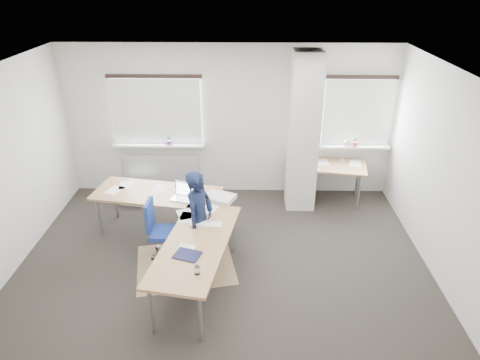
{
  "coord_description": "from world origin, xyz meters",
  "views": [
    {
      "loc": [
        0.35,
        -4.96,
        3.93
      ],
      "look_at": [
        0.23,
        0.9,
        1.01
      ],
      "focal_mm": 32.0,
      "sensor_mm": 36.0,
      "label": 1
    }
  ],
  "objects_px": {
    "desk_main": "(178,217)",
    "desk_side": "(327,166)",
    "task_chair": "(164,241)",
    "person": "(200,219)"
  },
  "relations": [
    {
      "from": "desk_main",
      "to": "person",
      "type": "distance_m",
      "value": 0.35
    },
    {
      "from": "task_chair",
      "to": "person",
      "type": "bearing_deg",
      "value": -10.77
    },
    {
      "from": "task_chair",
      "to": "person",
      "type": "height_order",
      "value": "person"
    },
    {
      "from": "desk_main",
      "to": "person",
      "type": "xyz_separation_m",
      "value": [
        0.32,
        -0.12,
        0.04
      ]
    },
    {
      "from": "desk_side",
      "to": "person",
      "type": "bearing_deg",
      "value": -127.29
    },
    {
      "from": "desk_main",
      "to": "desk_side",
      "type": "relative_size",
      "value": 1.98
    },
    {
      "from": "desk_main",
      "to": "task_chair",
      "type": "height_order",
      "value": "desk_main"
    },
    {
      "from": "person",
      "to": "task_chair",
      "type": "bearing_deg",
      "value": 100.77
    },
    {
      "from": "task_chair",
      "to": "desk_side",
      "type": "bearing_deg",
      "value": 36.17
    },
    {
      "from": "person",
      "to": "desk_main",
      "type": "bearing_deg",
      "value": 93.54
    }
  ]
}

